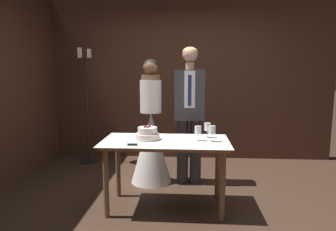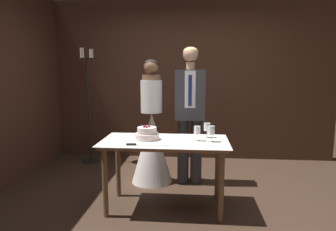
# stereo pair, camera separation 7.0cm
# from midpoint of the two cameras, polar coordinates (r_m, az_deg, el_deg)

# --- Properties ---
(ground_plane) EXTENTS (40.00, 40.00, 0.00)m
(ground_plane) POSITION_cam_midpoint_polar(r_m,az_deg,el_deg) (3.43, 3.74, -17.18)
(ground_plane) COLOR #422D21
(wall_back) EXTENTS (4.80, 0.12, 2.65)m
(wall_back) POSITION_cam_midpoint_polar(r_m,az_deg,el_deg) (5.11, 4.47, 6.69)
(wall_back) COLOR #472B1E
(wall_back) RESTS_ON ground_plane
(cake_table) EXTENTS (1.35, 0.70, 0.75)m
(cake_table) POSITION_cam_midpoint_polar(r_m,az_deg,el_deg) (3.21, 0.01, -6.47)
(cake_table) COLOR brown
(cake_table) RESTS_ON ground_plane
(tiered_cake) EXTENTS (0.26, 0.26, 0.16)m
(tiered_cake) POSITION_cam_midpoint_polar(r_m,az_deg,el_deg) (3.23, -3.41, -3.53)
(tiered_cake) COLOR beige
(tiered_cake) RESTS_ON cake_table
(cake_knife) EXTENTS (0.44, 0.06, 0.02)m
(cake_knife) POSITION_cam_midpoint_polar(r_m,az_deg,el_deg) (2.99, -4.74, -5.55)
(cake_knife) COLOR silver
(cake_knife) RESTS_ON cake_table
(wine_glass_near) EXTENTS (0.08, 0.08, 0.17)m
(wine_glass_near) POSITION_cam_midpoint_polar(r_m,az_deg,el_deg) (3.14, 8.86, -2.86)
(wine_glass_near) COLOR silver
(wine_glass_near) RESTS_ON cake_table
(wine_glass_middle) EXTENTS (0.07, 0.07, 0.16)m
(wine_glass_middle) POSITION_cam_midpoint_polar(r_m,az_deg,el_deg) (3.17, 6.21, -2.86)
(wine_glass_middle) COLOR silver
(wine_glass_middle) RESTS_ON cake_table
(wine_glass_far) EXTENTS (0.07, 0.07, 0.16)m
(wine_glass_far) POSITION_cam_midpoint_polar(r_m,az_deg,el_deg) (3.33, 8.06, -2.25)
(wine_glass_far) COLOR silver
(wine_glass_far) RESTS_ON cake_table
(bride) EXTENTS (0.54, 0.54, 1.63)m
(bride) POSITION_cam_midpoint_polar(r_m,az_deg,el_deg) (4.00, -2.61, -4.39)
(bride) COLOR white
(bride) RESTS_ON ground_plane
(groom) EXTENTS (0.38, 0.25, 1.79)m
(groom) POSITION_cam_midpoint_polar(r_m,az_deg,el_deg) (3.89, 4.73, 0.97)
(groom) COLOR #38383D
(groom) RESTS_ON ground_plane
(candle_stand) EXTENTS (0.28, 0.28, 1.85)m
(candle_stand) POSITION_cam_midpoint_polar(r_m,az_deg,el_deg) (4.99, -14.47, 1.23)
(candle_stand) COLOR black
(candle_stand) RESTS_ON ground_plane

